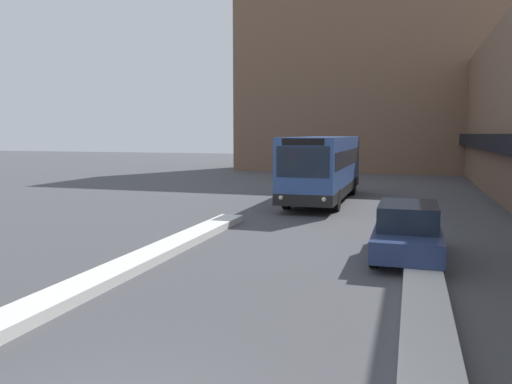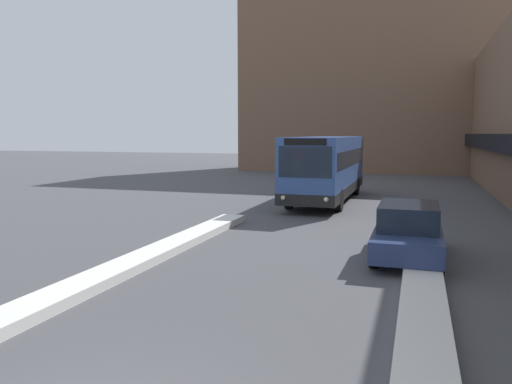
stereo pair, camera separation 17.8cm
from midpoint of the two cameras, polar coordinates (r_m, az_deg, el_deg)
building_backdrop_far at (r=49.17m, az=13.67°, el=12.21°), size 26.00×8.00×16.82m
snow_bank_left at (r=12.95m, az=-15.88°, el=-8.66°), size 0.90×16.54×0.25m
snow_bank_right at (r=11.30m, az=18.27°, el=-11.01°), size 0.90×12.71×0.25m
city_bus at (r=26.11m, az=7.53°, el=2.88°), size 2.61×10.61×3.34m
parked_car_front at (r=14.75m, az=16.59°, el=-4.27°), size 1.85×4.37×1.54m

